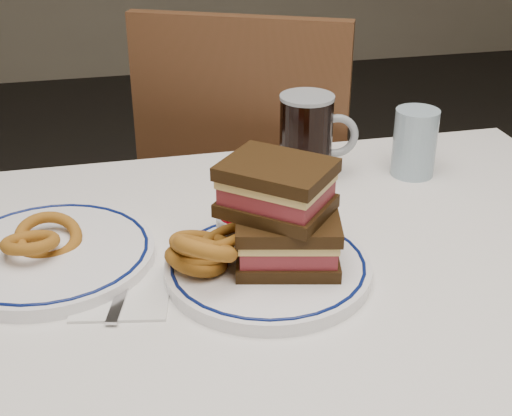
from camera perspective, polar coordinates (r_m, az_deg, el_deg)
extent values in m
cube|color=silver|center=(0.96, -1.78, -6.46)|extent=(1.26, 0.86, 0.03)
cylinder|color=#412A15|center=(1.60, 15.39, -8.54)|extent=(0.06, 0.06, 0.71)
cube|color=silver|center=(1.37, -5.26, 0.38)|extent=(1.26, 0.01, 0.17)
cube|color=#412A15|center=(1.78, 0.21, 0.22)|extent=(0.59, 0.59, 0.04)
cylinder|color=#412A15|center=(2.04, 6.59, -3.88)|extent=(0.04, 0.04, 0.44)
cylinder|color=#412A15|center=(1.72, 5.26, -10.38)|extent=(0.04, 0.04, 0.44)
cylinder|color=#412A15|center=(2.10, -3.89, -2.79)|extent=(0.04, 0.04, 0.44)
cylinder|color=#412A15|center=(1.79, -7.15, -8.82)|extent=(0.04, 0.04, 0.44)
cube|color=#412A15|center=(1.49, -1.34, 5.88)|extent=(0.42, 0.22, 0.49)
cylinder|color=white|center=(0.95, 0.96, -4.90)|extent=(0.28, 0.28, 0.02)
torus|color=#0B1753|center=(0.95, 0.97, -4.43)|extent=(0.26, 0.26, 0.01)
cube|color=black|center=(0.95, 2.50, -3.92)|extent=(0.15, 0.13, 0.02)
cube|color=maroon|center=(0.94, 2.53, -2.87)|extent=(0.14, 0.12, 0.02)
cube|color=#E5BF66|center=(0.93, 2.55, -1.98)|extent=(0.15, 0.13, 0.01)
cube|color=black|center=(0.92, 2.56, -1.19)|extent=(0.15, 0.13, 0.02)
cube|color=black|center=(0.92, 1.65, 0.19)|extent=(0.17, 0.17, 0.02)
cube|color=maroon|center=(0.92, 1.66, 1.31)|extent=(0.16, 0.15, 0.02)
cube|color=#E5BF66|center=(0.91, 1.68, 2.26)|extent=(0.16, 0.16, 0.01)
cube|color=black|center=(0.90, 1.69, 3.09)|extent=(0.17, 0.17, 0.02)
torus|color=#68330D|center=(0.94, -4.73, -4.10)|extent=(0.09, 0.08, 0.05)
torus|color=#68330D|center=(0.94, -4.67, -3.57)|extent=(0.09, 0.09, 0.04)
torus|color=#68330D|center=(0.94, -4.37, -2.91)|extent=(0.09, 0.09, 0.05)
torus|color=#68330D|center=(0.94, -2.35, -2.27)|extent=(0.09, 0.08, 0.06)
torus|color=#68330D|center=(0.89, -4.09, -3.23)|extent=(0.09, 0.08, 0.07)
cylinder|color=silver|center=(1.00, -1.50, -1.57)|extent=(0.06, 0.06, 0.03)
cylinder|color=#8F020D|center=(0.99, -1.51, -0.98)|extent=(0.05, 0.05, 0.01)
cylinder|color=black|center=(1.20, 4.00, 5.49)|extent=(0.09, 0.09, 0.15)
cylinder|color=#8F959C|center=(1.17, 4.12, 8.83)|extent=(0.09, 0.09, 0.01)
torus|color=#8F959C|center=(1.20, 6.42, 5.76)|extent=(0.08, 0.02, 0.08)
cylinder|color=#95B1C1|center=(1.25, 12.58, 5.12)|extent=(0.07, 0.07, 0.12)
cylinder|color=white|center=(1.02, -16.15, -3.68)|extent=(0.29, 0.29, 0.02)
torus|color=#0B1753|center=(1.02, -16.22, -3.22)|extent=(0.27, 0.27, 0.01)
torus|color=#68330D|center=(1.03, -16.29, -2.23)|extent=(0.10, 0.09, 0.05)
torus|color=#68330D|center=(1.00, -17.61, -2.65)|extent=(0.08, 0.08, 0.03)
cube|color=white|center=(0.93, -10.62, -6.77)|extent=(0.14, 0.14, 0.00)
cube|color=silver|center=(0.93, -10.64, -6.56)|extent=(0.05, 0.14, 0.00)
cube|color=silver|center=(0.99, -9.82, -4.22)|extent=(0.03, 0.04, 0.00)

